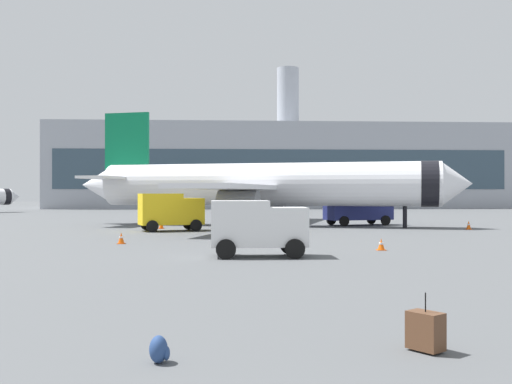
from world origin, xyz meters
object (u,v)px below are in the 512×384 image
object	(u,v)px
cargo_van	(257,225)
safety_cone_far	(469,225)
safety_cone_mid	(161,224)
traveller_backpack	(159,350)
fuel_truck	(357,206)
airplane_at_gate	(263,185)
safety_cone_near	(381,244)
rolling_suitcase	(425,331)
service_truck	(170,210)
safety_cone_outer	(121,238)

from	to	relation	value
cargo_van	safety_cone_far	distance (m)	26.82
safety_cone_mid	traveller_backpack	world-z (taller)	safety_cone_mid
fuel_truck	safety_cone_mid	xyz separation A→B (m)	(-17.32, -4.40, -1.37)
fuel_truck	airplane_at_gate	bearing A→B (deg)	-175.08
cargo_van	safety_cone_mid	distance (m)	23.03
safety_cone_mid	safety_cone_near	bearing A→B (deg)	-55.70
airplane_at_gate	rolling_suitcase	world-z (taller)	airplane_at_gate
safety_cone_mid	cargo_van	bearing A→B (deg)	-73.29
safety_cone_far	rolling_suitcase	distance (m)	39.79
service_truck	safety_cone_mid	size ratio (longest dim) A/B	6.40
traveller_backpack	safety_cone_far	bearing A→B (deg)	60.39
safety_cone_near	traveller_backpack	distance (m)	22.03
service_truck	safety_cone_mid	world-z (taller)	service_truck
fuel_truck	traveller_backpack	distance (m)	45.71
service_truck	safety_cone_near	size ratio (longest dim) A/B	8.61
cargo_van	traveller_backpack	xyz separation A→B (m)	(-2.73, -17.23, -1.22)
cargo_van	safety_cone_outer	world-z (taller)	cargo_van
safety_cone_mid	airplane_at_gate	bearing A→B (deg)	22.85
service_truck	fuel_truck	xyz separation A→B (m)	(16.34, 7.35, 0.16)
airplane_at_gate	cargo_van	xyz separation A→B (m)	(-2.06, -25.70, -2.21)
safety_cone_outer	airplane_at_gate	bearing A→B (deg)	62.43
safety_cone_outer	service_truck	bearing A→B (deg)	81.06
safety_cone_near	rolling_suitcase	world-z (taller)	rolling_suitcase
rolling_suitcase	safety_cone_near	bearing A→B (deg)	77.30
safety_cone_near	safety_cone_mid	bearing A→B (deg)	124.30
fuel_truck	safety_cone_far	xyz separation A→B (m)	(7.52, -6.79, -1.43)
safety_cone_outer	traveller_backpack	bearing A→B (deg)	-79.14
safety_cone_far	traveller_backpack	distance (m)	42.41
service_truck	airplane_at_gate	bearing A→B (deg)	40.62
airplane_at_gate	safety_cone_mid	xyz separation A→B (m)	(-8.68, -3.66, -3.25)
airplane_at_gate	safety_cone_far	size ratio (longest dim) A/B	50.21
cargo_van	safety_cone_near	distance (m)	7.19
safety_cone_near	safety_cone_far	world-z (taller)	safety_cone_far
fuel_truck	safety_cone_outer	bearing A→B (deg)	-133.73
fuel_truck	cargo_van	xyz separation A→B (m)	(-10.70, -26.44, -0.32)
cargo_van	airplane_at_gate	bearing A→B (deg)	85.41
traveller_backpack	safety_cone_mid	bearing A→B (deg)	95.65
cargo_van	rolling_suitcase	xyz separation A→B (m)	(2.15, -16.75, -1.06)
service_truck	rolling_suitcase	bearing A→B (deg)	-77.75
safety_cone_mid	safety_cone_far	size ratio (longest dim) A/B	1.17
service_truck	safety_cone_far	distance (m)	23.90
safety_cone_near	rolling_suitcase	size ratio (longest dim) A/B	0.55
cargo_van	traveller_backpack	bearing A→B (deg)	-99.01
fuel_truck	cargo_van	world-z (taller)	fuel_truck
airplane_at_gate	service_truck	world-z (taller)	airplane_at_gate
cargo_van	safety_cone_far	bearing A→B (deg)	47.15
fuel_truck	safety_cone_near	world-z (taller)	fuel_truck
service_truck	safety_cone_mid	distance (m)	3.33
rolling_suitcase	traveller_backpack	size ratio (longest dim) A/B	2.29
safety_cone_far	safety_cone_outer	world-z (taller)	safety_cone_far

